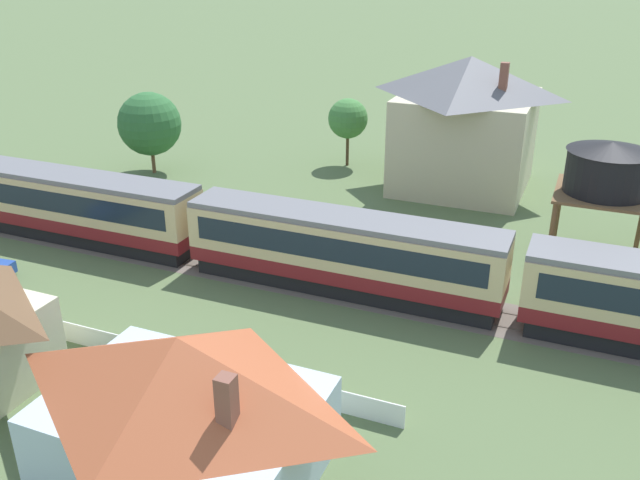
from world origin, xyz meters
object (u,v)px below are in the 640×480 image
Objects in this scene: cottage_terracotta_roof_2 at (183,402)px; yard_tree_1 at (348,119)px; station_house_grey_roof at (466,122)px; yard_tree_0 at (150,124)px; passenger_train at (347,250)px; water_tower at (608,171)px.

yard_tree_1 reaches higher than cottage_terracotta_roof_2.
station_house_grey_roof reaches higher than yard_tree_1.
yard_tree_1 is at bearing 29.82° from yard_tree_0.
passenger_train is at bearing 88.15° from cottage_terracotta_roof_2.
water_tower reaches higher than cottage_terracotta_roof_2.
yard_tree_0 is 1.16× the size of yard_tree_1.
yard_tree_1 is (-10.02, 1.71, -1.08)m from station_house_grey_roof.
yard_tree_0 is at bearing -150.18° from yard_tree_1.
yard_tree_0 is (-23.95, -6.27, -1.02)m from station_house_grey_roof.
cottage_terracotta_roof_2 is 1.51× the size of yard_tree_0.
station_house_grey_roof reaches higher than cottage_terracotta_roof_2.
passenger_train is at bearing -31.13° from yard_tree_0.
water_tower is 26.12m from cottage_terracotta_roof_2.
station_house_grey_roof is 1.59× the size of yard_tree_0.
cottage_terracotta_roof_2 is at bearing -78.43° from yard_tree_1.
yard_tree_0 is 16.05m from yard_tree_1.
yard_tree_0 is (-21.78, 13.16, 1.68)m from passenger_train.
cottage_terracotta_roof_2 is (-12.63, -22.64, -3.17)m from water_tower.
water_tower is 24.15m from yard_tree_1.
yard_tree_1 reaches higher than passenger_train.
station_house_grey_roof reaches higher than passenger_train.
cottage_terracotta_roof_2 is at bearing -52.78° from yard_tree_0.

